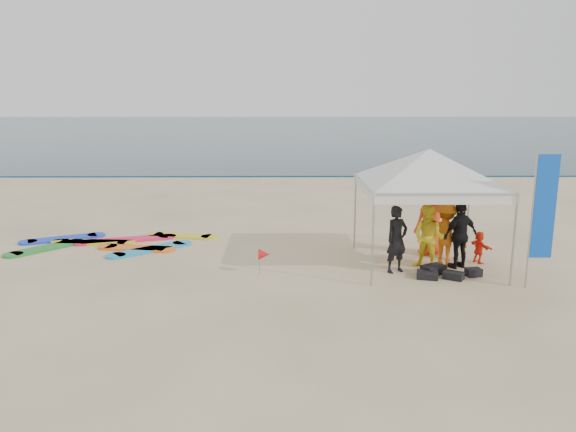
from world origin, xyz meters
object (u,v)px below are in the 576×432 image
(person_orange_a, at_px, (446,234))
(person_orange_b, at_px, (432,220))
(canopy_tent, at_px, (430,149))
(person_black_b, at_px, (460,235))
(surfboard_spread, at_px, (114,243))
(person_seated, at_px, (479,247))
(feather_flag, at_px, (543,209))
(marker_pennant, at_px, (264,254))
(person_yellow, at_px, (429,238))
(person_black_a, at_px, (397,239))

(person_orange_a, height_order, person_orange_b, person_orange_b)
(person_orange_b, xyz_separation_m, canopy_tent, (-0.43, -1.06, 2.04))
(person_black_b, height_order, surfboard_spread, person_black_b)
(person_orange_a, relative_size, person_seated, 1.96)
(person_black_b, distance_m, canopy_tent, 2.31)
(feather_flag, distance_m, surfboard_spread, 11.64)
(marker_pennant, bearing_deg, person_black_b, 5.35)
(canopy_tent, bearing_deg, feather_flag, -40.22)
(person_orange_a, xyz_separation_m, person_orange_b, (-0.10, 1.06, 0.13))
(canopy_tent, distance_m, marker_pennant, 4.88)
(person_orange_a, relative_size, canopy_tent, 0.36)
(person_yellow, distance_m, canopy_tent, 2.21)
(person_black_a, relative_size, canopy_tent, 0.37)
(person_black_a, bearing_deg, person_black_b, -16.44)
(person_black_b, relative_size, marker_pennant, 2.69)
(person_orange_a, bearing_deg, feather_flag, 161.88)
(person_yellow, height_order, person_orange_a, person_orange_a)
(canopy_tent, xyz_separation_m, feather_flag, (2.12, -1.80, -1.15))
(person_black_b, bearing_deg, marker_pennant, -19.14)
(person_orange_b, relative_size, feather_flag, 0.61)
(person_yellow, height_order, canopy_tent, canopy_tent)
(person_black_b, bearing_deg, person_orange_b, -97.67)
(person_orange_a, distance_m, marker_pennant, 4.73)
(person_orange_b, bearing_deg, feather_flag, 102.64)
(person_black_a, distance_m, feather_flag, 3.37)
(person_black_b, relative_size, canopy_tent, 0.38)
(person_black_a, distance_m, person_yellow, 0.87)
(person_orange_a, distance_m, person_orange_b, 1.07)
(person_orange_b, distance_m, person_seated, 1.47)
(person_orange_b, bearing_deg, person_black_b, 88.73)
(person_black_b, xyz_separation_m, marker_pennant, (-4.95, -0.46, -0.36))
(person_seated, bearing_deg, person_yellow, 90.35)
(person_black_a, height_order, marker_pennant, person_black_a)
(canopy_tent, relative_size, feather_flag, 1.45)
(feather_flag, height_order, marker_pennant, feather_flag)
(person_orange_a, distance_m, person_seated, 1.05)
(person_yellow, relative_size, marker_pennant, 2.57)
(person_black_b, bearing_deg, canopy_tent, -41.16)
(person_yellow, bearing_deg, feather_flag, 2.82)
(person_orange_a, bearing_deg, person_yellow, 63.61)
(person_orange_b, xyz_separation_m, surfboard_spread, (-9.10, 1.09, -0.93))
(person_black_a, distance_m, person_orange_b, 2.08)
(person_black_a, distance_m, person_seated, 2.49)
(person_black_b, bearing_deg, person_seated, -171.25)
(person_yellow, xyz_separation_m, person_orange_a, (0.54, 0.36, 0.01))
(feather_flag, bearing_deg, canopy_tent, 139.78)
(feather_flag, xyz_separation_m, surfboard_spread, (-10.80, 3.94, -1.82))
(person_orange_b, height_order, marker_pennant, person_orange_b)
(person_black_a, bearing_deg, person_yellow, -13.02)
(surfboard_spread, bearing_deg, person_yellow, -16.11)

